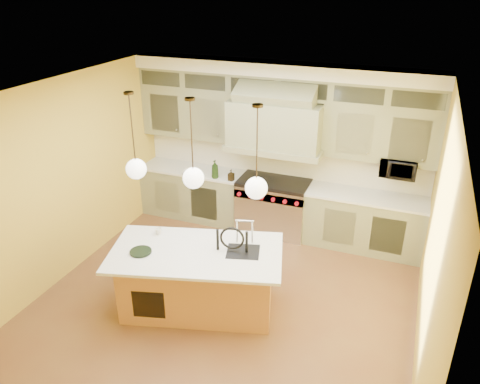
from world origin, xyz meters
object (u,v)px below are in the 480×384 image
at_px(counter_stool, 230,270).
at_px(microwave, 398,167).
at_px(range, 273,206).
at_px(kitchen_island, 198,278).

height_order(counter_stool, microwave, microwave).
relative_size(range, microwave, 2.21).
distance_m(range, microwave, 2.18).
bearing_deg(microwave, kitchen_island, -131.81).
relative_size(kitchen_island, microwave, 4.48).
bearing_deg(range, counter_stool, -85.75).
bearing_deg(range, microwave, 3.12).
distance_m(kitchen_island, microwave, 3.49).
xyz_separation_m(kitchen_island, counter_stool, (0.47, -0.02, 0.25)).
relative_size(kitchen_island, counter_stool, 1.92).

